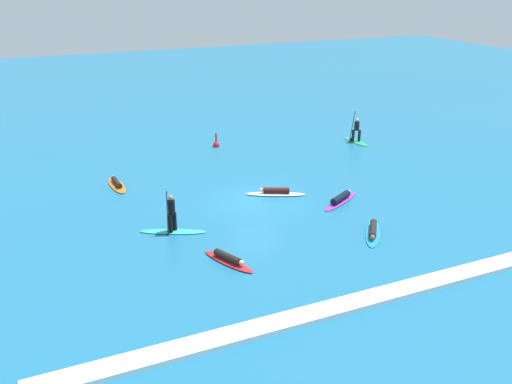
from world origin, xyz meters
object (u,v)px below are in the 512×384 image
object	(u,v)px
surfer_on_green_board	(356,135)
surfer_on_orange_board	(117,184)
surfer_on_white_board	(275,192)
surfer_on_blue_board	(373,231)
surfer_on_teal_board	(172,222)
surfer_on_red_board	(228,259)
marker_buoy	(216,144)
surfer_on_purple_board	(341,199)

from	to	relation	value
surfer_on_green_board	surfer_on_orange_board	bearing A→B (deg)	92.49
surfer_on_white_board	surfer_on_blue_board	world-z (taller)	surfer_on_white_board
surfer_on_teal_board	surfer_on_red_board	size ratio (longest dim) A/B	1.10
marker_buoy	surfer_on_purple_board	bearing A→B (deg)	-77.79
surfer_on_purple_board	surfer_on_green_board	world-z (taller)	surfer_on_green_board
surfer_on_purple_board	surfer_on_red_board	world-z (taller)	surfer_on_purple_board
surfer_on_purple_board	surfer_on_green_board	bearing A→B (deg)	22.66
surfer_on_red_board	surfer_on_blue_board	xyz separation A→B (m)	(7.08, -0.20, -0.01)
surfer_on_orange_board	surfer_on_white_board	world-z (taller)	surfer_on_white_board
surfer_on_red_board	marker_buoy	xyz separation A→B (m)	(5.21, 15.57, 0.01)
surfer_on_orange_board	surfer_on_red_board	size ratio (longest dim) A/B	1.00
surfer_on_teal_board	surfer_on_red_board	bearing A→B (deg)	134.88
surfer_on_purple_board	surfer_on_orange_board	bearing A→B (deg)	115.56
surfer_on_teal_board	surfer_on_purple_board	bearing A→B (deg)	-154.87
surfer_on_teal_board	surfer_on_green_board	distance (m)	18.22
surfer_on_white_board	surfer_on_purple_board	xyz separation A→B (m)	(2.73, -2.26, 0.02)
surfer_on_orange_board	surfer_on_teal_board	xyz separation A→B (m)	(1.21, -7.04, 0.42)
surfer_on_orange_board	surfer_on_green_board	distance (m)	17.24
surfer_on_teal_board	surfer_on_red_board	xyz separation A→B (m)	(1.31, -3.74, -0.40)
surfer_on_orange_board	surfer_on_red_board	bearing A→B (deg)	-169.89
surfer_on_white_board	marker_buoy	world-z (taller)	marker_buoy
surfer_on_red_board	surfer_on_orange_board	bearing A→B (deg)	169.70
surfer_on_red_board	marker_buoy	world-z (taller)	marker_buoy
surfer_on_orange_board	surfer_on_white_board	size ratio (longest dim) A/B	0.86
surfer_on_red_board	surfer_on_blue_board	size ratio (longest dim) A/B	0.99
marker_buoy	surfer_on_orange_board	bearing A→B (deg)	-148.27
surfer_on_green_board	surfer_on_blue_board	world-z (taller)	surfer_on_green_board
surfer_on_blue_board	surfer_on_teal_board	bearing A→B (deg)	-78.33
surfer_on_blue_board	marker_buoy	world-z (taller)	marker_buoy
surfer_on_orange_board	surfer_on_blue_board	bearing A→B (deg)	-141.89
surfer_on_green_board	marker_buoy	bearing A→B (deg)	68.87
surfer_on_teal_board	surfer_on_purple_board	xyz separation A→B (m)	(9.10, -0.06, -0.38)
surfer_on_white_board	surfer_on_red_board	bearing A→B (deg)	75.19
surfer_on_teal_board	surfer_on_purple_board	distance (m)	9.11
surfer_on_blue_board	marker_buoy	size ratio (longest dim) A/B	2.63
surfer_on_teal_board	surfer_on_blue_board	xyz separation A→B (m)	(8.40, -3.94, -0.40)
surfer_on_orange_board	surfer_on_teal_board	distance (m)	7.16
surfer_on_purple_board	surfer_on_green_board	distance (m)	11.23
surfer_on_green_board	marker_buoy	world-z (taller)	surfer_on_green_board
surfer_on_teal_board	surfer_on_white_board	distance (m)	6.75
surfer_on_red_board	surfer_on_green_board	distance (m)	19.29
surfer_on_green_board	surfer_on_teal_board	bearing A→B (deg)	115.54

